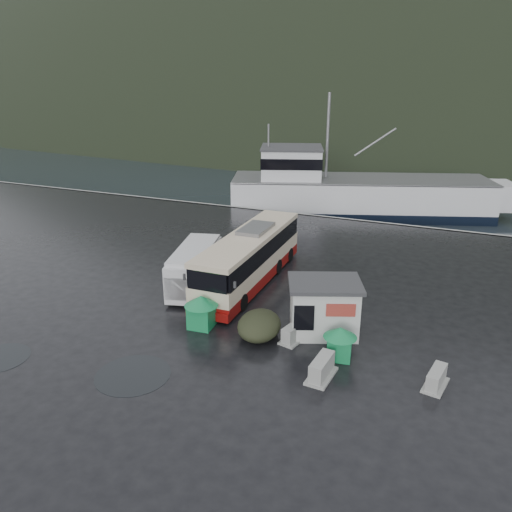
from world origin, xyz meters
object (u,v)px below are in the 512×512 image
at_px(jersey_barrier_a, 294,340).
at_px(white_van, 196,287).
at_px(dome_tent, 259,336).
at_px(jersey_barrier_c, 435,386).
at_px(jersey_barrier_b, 321,377).
at_px(waste_bin_left, 202,326).
at_px(coach_bus, 250,282).
at_px(fishing_trawler, 359,200).
at_px(waste_bin_right, 339,357).
at_px(ticket_kiosk, 323,332).

bearing_deg(jersey_barrier_a, white_van, 153.47).
bearing_deg(dome_tent, jersey_barrier_a, 8.97).
bearing_deg(jersey_barrier_a, jersey_barrier_c, -11.64).
bearing_deg(jersey_barrier_b, white_van, 146.75).
xyz_separation_m(waste_bin_left, dome_tent, (2.84, 0.23, 0.00)).
bearing_deg(coach_bus, jersey_barrier_a, -51.38).
xyz_separation_m(jersey_barrier_b, fishing_trawler, (-4.89, 30.24, 0.00)).
xyz_separation_m(waste_bin_right, jersey_barrier_c, (3.92, -0.60, 0.00)).
bearing_deg(jersey_barrier_b, jersey_barrier_a, 129.40).
relative_size(waste_bin_right, ticket_kiosk, 0.44).
xyz_separation_m(ticket_kiosk, jersey_barrier_c, (5.15, -2.49, 0.00)).
relative_size(ticket_kiosk, jersey_barrier_a, 2.10).
height_order(waste_bin_left, fishing_trawler, fishing_trawler).
distance_m(ticket_kiosk, jersey_barrier_b, 3.72).
height_order(ticket_kiosk, jersey_barrier_b, ticket_kiosk).
xyz_separation_m(dome_tent, fishing_trawler, (-1.35, 28.13, 0.00)).
bearing_deg(jersey_barrier_a, jersey_barrier_b, -50.60).
bearing_deg(jersey_barrier_a, dome_tent, -171.03).
xyz_separation_m(dome_tent, ticket_kiosk, (2.58, 1.48, 0.00)).
xyz_separation_m(waste_bin_right, ticket_kiosk, (-1.23, 1.89, 0.00)).
relative_size(coach_bus, jersey_barrier_c, 7.41).
height_order(coach_bus, jersey_barrier_c, coach_bus).
bearing_deg(jersey_barrier_b, waste_bin_right, 80.60).
distance_m(coach_bus, fishing_trawler, 22.53).
relative_size(white_van, waste_bin_left, 3.58).
bearing_deg(jersey_barrier_b, ticket_kiosk, 104.84).
height_order(waste_bin_left, jersey_barrier_b, waste_bin_left).
relative_size(jersey_barrier_a, jersey_barrier_b, 0.91).
relative_size(dome_tent, fishing_trawler, 0.10).
height_order(jersey_barrier_a, jersey_barrier_c, jersey_barrier_a).
bearing_deg(white_van, jersey_barrier_c, -34.93).
bearing_deg(ticket_kiosk, coach_bus, 121.17).
relative_size(jersey_barrier_a, fishing_trawler, 0.05).
distance_m(waste_bin_left, ticket_kiosk, 5.69).
relative_size(white_van, waste_bin_right, 4.03).
bearing_deg(jersey_barrier_a, waste_bin_left, -173.82).
distance_m(waste_bin_right, fishing_trawler, 29.00).
relative_size(white_van, jersey_barrier_c, 3.87).
bearing_deg(fishing_trawler, coach_bus, -113.01).
height_order(waste_bin_right, jersey_barrier_b, waste_bin_right).
height_order(waste_bin_right, fishing_trawler, fishing_trawler).
relative_size(waste_bin_right, fishing_trawler, 0.05).
relative_size(waste_bin_left, jersey_barrier_b, 0.94).
height_order(dome_tent, ticket_kiosk, ticket_kiosk).
relative_size(waste_bin_left, jersey_barrier_a, 1.03).
relative_size(jersey_barrier_b, fishing_trawler, 0.06).
relative_size(coach_bus, jersey_barrier_b, 6.46).
relative_size(coach_bus, waste_bin_right, 7.71).
xyz_separation_m(coach_bus, waste_bin_left, (0.08, -5.88, 0.00)).
relative_size(dome_tent, jersey_barrier_c, 1.86).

